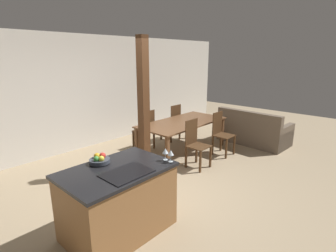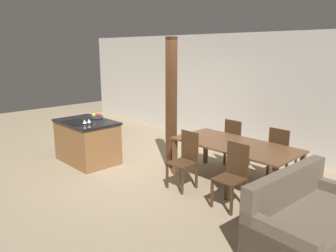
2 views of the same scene
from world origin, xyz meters
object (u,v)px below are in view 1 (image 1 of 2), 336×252
(dining_chair_near_left, at_px, (196,143))
(dining_chair_near_right, at_px, (221,133))
(kitchen_island, at_px, (118,201))
(dining_chair_far_left, at_px, (146,129))
(wine_glass_middle, at_px, (165,151))
(wine_glass_near, at_px, (171,153))
(dining_table, at_px, (183,125))
(fruit_bowl, at_px, (100,160))
(dining_chair_far_right, at_px, (173,122))
(couch, at_px, (253,132))
(timber_post, at_px, (144,108))

(dining_chair_near_left, height_order, dining_chair_near_right, same)
(kitchen_island, relative_size, dining_chair_near_right, 1.37)
(dining_chair_far_left, bearing_deg, wine_glass_middle, 52.54)
(kitchen_island, height_order, wine_glass_near, wine_glass_near)
(kitchen_island, relative_size, dining_table, 0.62)
(fruit_bowl, relative_size, wine_glass_near, 1.61)
(dining_chair_far_left, height_order, dining_chair_far_right, same)
(kitchen_island, bearing_deg, dining_chair_far_right, 31.23)
(kitchen_island, xyz_separation_m, dining_chair_far_right, (3.31, 2.01, 0.06))
(wine_glass_middle, relative_size, dining_table, 0.07)
(dining_chair_far_left, xyz_separation_m, dining_chair_far_right, (0.98, 0.00, 0.00))
(couch, relative_size, timber_post, 0.68)
(dining_chair_far_right, bearing_deg, timber_post, 26.65)
(fruit_bowl, relative_size, dining_table, 0.12)
(wine_glass_near, bearing_deg, timber_post, 59.29)
(dining_chair_far_left, xyz_separation_m, couch, (2.23, -1.69, -0.21))
(fruit_bowl, relative_size, timber_post, 0.10)
(dining_chair_near_right, relative_size, dining_chair_far_right, 1.00)
(dining_table, xyz_separation_m, dining_chair_far_left, (-0.49, 0.74, -0.15))
(wine_glass_middle, bearing_deg, dining_chair_near_left, 24.47)
(dining_chair_near_left, xyz_separation_m, couch, (2.23, -0.21, -0.21))
(wine_glass_near, xyz_separation_m, dining_chair_near_left, (1.74, 0.89, -0.51))
(fruit_bowl, relative_size, dining_chair_near_left, 0.27)
(wine_glass_near, bearing_deg, dining_chair_far_left, 53.65)
(dining_chair_far_right, distance_m, timber_post, 2.23)
(wine_glass_middle, relative_size, couch, 0.09)
(dining_chair_far_left, bearing_deg, wine_glass_near, 53.65)
(wine_glass_middle, bearing_deg, dining_chair_near_right, 16.27)
(fruit_bowl, distance_m, dining_chair_near_right, 3.39)
(dining_chair_near_left, bearing_deg, dining_chair_near_right, 0.00)
(dining_chair_far_right, height_order, timber_post, timber_post)
(dining_chair_near_right, xyz_separation_m, timber_post, (-1.87, 0.54, 0.77))
(kitchen_island, bearing_deg, dining_chair_near_left, 12.65)
(dining_table, bearing_deg, dining_chair_far_left, 123.36)
(dining_chair_far_left, bearing_deg, dining_chair_near_left, 90.00)
(fruit_bowl, xyz_separation_m, dining_table, (2.86, 0.98, -0.28))
(wine_glass_near, relative_size, dining_table, 0.07)
(kitchen_island, relative_size, timber_post, 0.52)
(dining_chair_far_left, distance_m, couch, 2.80)
(couch, bearing_deg, dining_table, 64.44)
(dining_chair_far_right, bearing_deg, dining_chair_far_left, 0.00)
(dining_chair_far_right, bearing_deg, couch, 126.57)
(wine_glass_near, bearing_deg, dining_table, 36.11)
(wine_glass_near, relative_size, couch, 0.09)
(dining_chair_far_left, distance_m, dining_chair_far_right, 0.98)
(wine_glass_middle, relative_size, dining_chair_far_right, 0.17)
(dining_table, bearing_deg, dining_chair_near_left, -123.36)
(wine_glass_middle, height_order, dining_chair_far_right, wine_glass_middle)
(dining_chair_near_left, xyz_separation_m, timber_post, (-0.89, 0.54, 0.77))
(fruit_bowl, xyz_separation_m, wine_glass_middle, (0.63, -0.56, 0.08))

